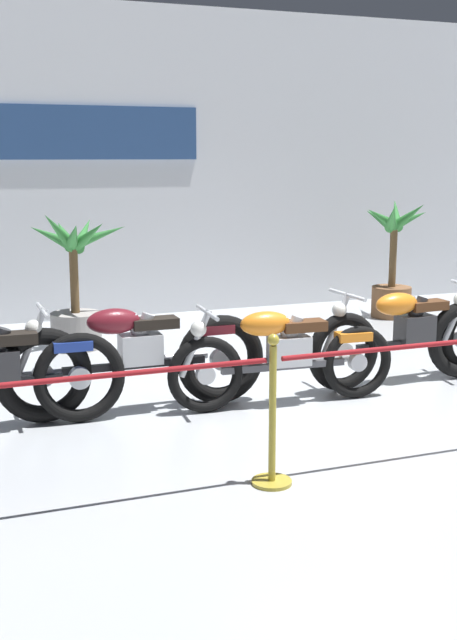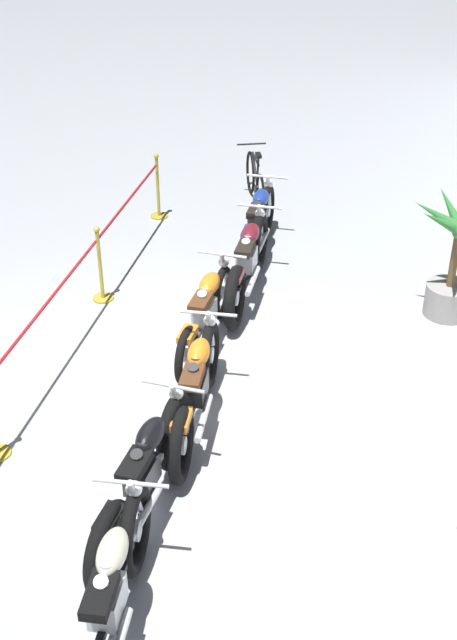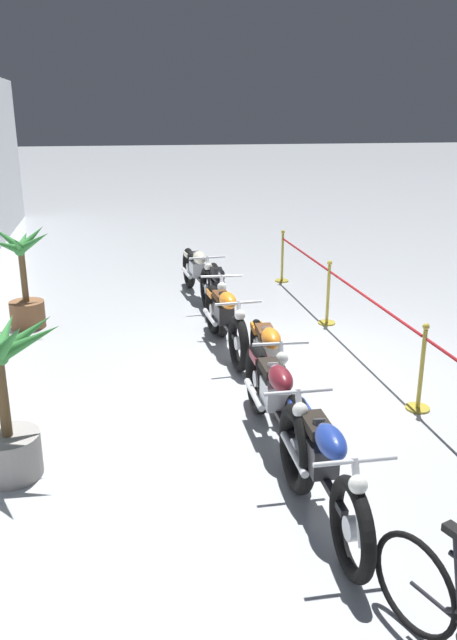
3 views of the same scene
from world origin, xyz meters
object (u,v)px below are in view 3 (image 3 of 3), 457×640
at_px(motorcycle_maroon_1, 275,403).
at_px(stanchion_far_left, 412,343).
at_px(motorcycle_orange_2, 268,356).
at_px(motorcycle_orange_3, 225,319).
at_px(motorcycle_cream_5, 198,273).
at_px(motorcycle_black_4, 217,293).
at_px(stanchion_mid_right, 328,303).
at_px(potted_palm_right_of_row, 5,408).
at_px(stanchion_far_right, 282,264).
at_px(stanchion_mid_left, 420,381).
at_px(motorcycle_blue_0, 322,466).
at_px(potted_palm_left_of_row, 25,285).

xyz_separation_m(motorcycle_maroon_1, stanchion_far_left, (0.76, -1.86, 0.23)).
bearing_deg(motorcycle_maroon_1, motorcycle_orange_2, -11.03).
bearing_deg(motorcycle_maroon_1, motorcycle_orange_3, -0.02).
bearing_deg(motorcycle_cream_5, stanchion_far_left, -158.43).
relative_size(motorcycle_orange_3, motorcycle_black_4, 0.99).
relative_size(stanchion_far_left, stanchion_mid_right, 8.18).
height_order(motorcycle_maroon_1, motorcycle_cream_5, motorcycle_maroon_1).
relative_size(motorcycle_black_4, stanchion_mid_right, 2.21).
relative_size(motorcycle_orange_2, potted_palm_right_of_row, 1.29).
relative_size(motorcycle_maroon_1, stanchion_mid_right, 2.27).
relative_size(motorcycle_orange_3, motorcycle_cream_5, 0.97).
distance_m(motorcycle_maroon_1, stanchion_far_right, 6.64).
bearing_deg(motorcycle_orange_3, potted_palm_right_of_row, 137.60).
xyz_separation_m(motorcycle_cream_5, stanchion_mid_left, (-4.97, -1.86, -0.13)).
height_order(motorcycle_maroon_1, stanchion_far_right, stanchion_far_right).
xyz_separation_m(motorcycle_orange_2, motorcycle_black_4, (2.84, 0.12, 0.01)).
xyz_separation_m(motorcycle_black_4, stanchion_far_left, (-3.37, -1.72, 0.24)).
distance_m(motorcycle_black_4, potted_palm_right_of_row, 4.99).
distance_m(motorcycle_blue_0, motorcycle_cream_5, 6.68).
bearing_deg(potted_palm_left_of_row, stanchion_far_left, -127.29).
xyz_separation_m(stanchion_far_left, stanchion_mid_left, (-0.27, -0.00, -0.36)).
relative_size(motorcycle_orange_2, stanchion_far_right, 2.03).
bearing_deg(potted_palm_right_of_row, motorcycle_orange_2, -64.67).
distance_m(motorcycle_cream_5, stanchion_far_left, 5.06).
bearing_deg(motorcycle_maroon_1, motorcycle_cream_5, 0.03).
bearing_deg(potted_palm_left_of_row, motorcycle_maroon_1, -146.50).
xyz_separation_m(potted_palm_right_of_row, stanchion_mid_right, (3.69, -4.44, -0.34)).
bearing_deg(stanchion_far_right, motorcycle_orange_2, 162.49).
bearing_deg(potted_palm_left_of_row, motorcycle_orange_3, -118.91).
distance_m(potted_palm_right_of_row, stanchion_mid_right, 5.78).
distance_m(motorcycle_orange_2, potted_palm_left_of_row, 4.42).
height_order(motorcycle_black_4, stanchion_mid_left, stanchion_mid_left).
bearing_deg(motorcycle_maroon_1, motorcycle_blue_0, -176.38).
distance_m(stanchion_mid_left, stanchion_mid_right, 3.15).
bearing_deg(stanchion_far_left, stanchion_mid_right, -0.00).
xyz_separation_m(motorcycle_black_4, stanchion_far_right, (2.24, -1.72, -0.12)).
height_order(motorcycle_orange_2, stanchion_mid_left, stanchion_mid_left).
relative_size(potted_palm_right_of_row, stanchion_mid_right, 1.58).
relative_size(motorcycle_orange_3, stanchion_mid_right, 2.18).
bearing_deg(motorcycle_maroon_1, stanchion_far_right, -16.23).
relative_size(motorcycle_black_4, stanchion_far_left, 0.27).
relative_size(motorcycle_maroon_1, motorcycle_cream_5, 1.01).
xyz_separation_m(motorcycle_maroon_1, motorcycle_orange_3, (2.78, -0.00, -0.01)).
distance_m(motorcycle_orange_3, potted_palm_right_of_row, 3.84).
bearing_deg(potted_palm_right_of_row, potted_palm_left_of_row, 4.17).
bearing_deg(motorcycle_orange_3, motorcycle_blue_0, -178.91).
xyz_separation_m(motorcycle_orange_2, potted_palm_right_of_row, (-1.34, 2.83, 0.23)).
height_order(motorcycle_orange_3, stanchion_mid_left, stanchion_mid_left).
relative_size(motorcycle_orange_3, stanchion_far_left, 0.27).
bearing_deg(motorcycle_maroon_1, stanchion_far_left, -67.67).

